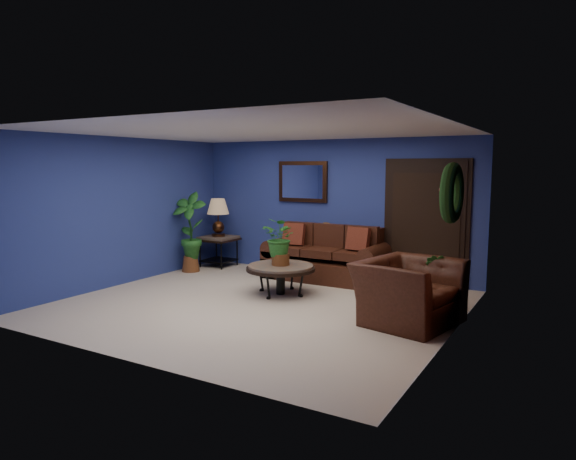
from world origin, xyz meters
The scene contains 18 objects.
floor centered at (0.00, 0.00, 0.00)m, with size 5.50×5.50×0.00m, color beige.
wall_back centered at (0.00, 2.50, 1.25)m, with size 5.50×0.04×2.50m, color navy.
wall_left centered at (-2.75, 0.00, 1.25)m, with size 0.04×5.00×2.50m, color navy.
wall_right_brick centered at (2.75, 0.00, 1.25)m, with size 0.04×5.00×2.50m, color maroon.
ceiling centered at (0.00, 0.00, 2.50)m, with size 5.50×5.00×0.02m, color white.
crown_molding centered at (2.72, 0.00, 2.43)m, with size 0.03×5.00×0.14m, color white.
wall_mirror centered at (-0.60, 2.46, 1.72)m, with size 1.02×0.06×0.77m, color #432312.
closet_door centered at (1.75, 2.47, 1.05)m, with size 1.44×0.06×2.18m, color black.
wreath centered at (2.69, 0.05, 1.70)m, with size 0.72×0.72×0.16m, color black.
sofa centered at (0.11, 2.08, 0.32)m, with size 2.16×0.93×0.97m.
coffee_table centered at (-0.04, 0.71, 0.41)m, with size 1.09×1.09×0.47m.
end_table centered at (-2.30, 2.05, 0.47)m, with size 0.67×0.67×0.61m.
table_lamp centered at (-2.30, 2.05, 1.08)m, with size 0.44×0.44×0.73m.
side_chair centered at (0.03, 2.12, 0.57)m, with size 0.48×0.48×1.00m.
armchair centered at (2.15, 0.25, 0.41)m, with size 1.25×1.09×0.81m, color #421E13.
coffee_plant centered at (-0.04, 0.71, 0.88)m, with size 0.64×0.58×0.75m.
floor_plant centered at (2.35, 0.78, 0.44)m, with size 0.45×0.40×0.84m.
tall_plant centered at (-2.45, 1.36, 0.83)m, with size 0.72×0.54×1.53m.
Camera 1 is at (4.03, -6.10, 2.01)m, focal length 32.00 mm.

